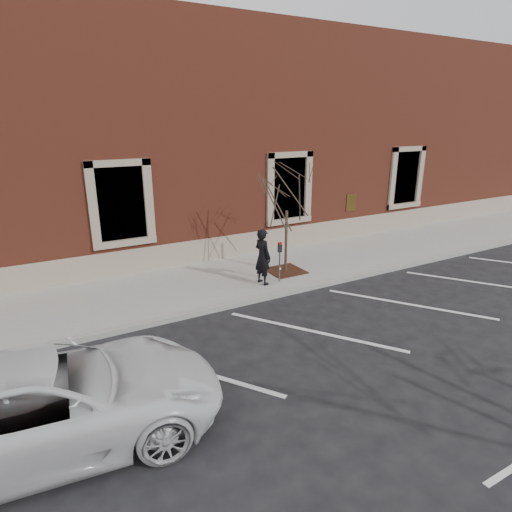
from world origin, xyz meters
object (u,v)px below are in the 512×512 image
parking_meter (280,255)px  sapling (287,193)px  white_truck (46,403)px  man (263,257)px

parking_meter → sapling: bearing=64.2°
sapling → white_truck: (-7.23, -4.50, -1.92)m
parking_meter → white_truck: size_ratio=0.23×
man → sapling: 2.12m
sapling → parking_meter: bearing=-134.1°
parking_meter → sapling: size_ratio=0.34×
white_truck → sapling: bearing=-53.0°
man → sapling: size_ratio=0.46×
man → sapling: sapling is taller
parking_meter → sapling: (0.66, 0.68, 1.66)m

